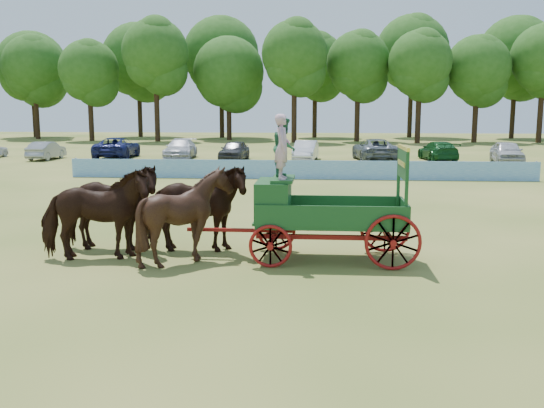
{
  "coord_description": "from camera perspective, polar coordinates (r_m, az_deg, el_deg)",
  "views": [
    {
      "loc": [
        0.26,
        -15.54,
        3.96
      ],
      "look_at": [
        -1.11,
        1.01,
        1.3
      ],
      "focal_mm": 40.0,
      "sensor_mm": 36.0,
      "label": 1
    }
  ],
  "objects": [
    {
      "name": "treeline",
      "position": [
        76.11,
        2.12,
        13.39
      ],
      "size": [
        91.41,
        21.5,
        15.9
      ],
      "color": "#382314",
      "rests_on": "ground"
    },
    {
      "name": "parked_cars",
      "position": [
        45.96,
        8.01,
        5.03
      ],
      "size": [
        56.76,
        8.03,
        1.63
      ],
      "color": "silver",
      "rests_on": "ground"
    },
    {
      "name": "horse_wheel_right",
      "position": [
        16.68,
        -7.26,
        -0.43
      ],
      "size": [
        2.99,
        1.56,
        2.43
      ],
      "primitive_type": "imported",
      "rotation": [
        0.0,
        0.0,
        1.66
      ],
      "color": "black",
      "rests_on": "ground"
    },
    {
      "name": "farm_dray",
      "position": [
        15.74,
        2.89,
        0.67
      ],
      "size": [
        6.0,
        2.0,
        3.79
      ],
      "color": "maroon",
      "rests_on": "ground"
    },
    {
      "name": "ground",
      "position": [
        16.04,
        3.66,
        -5.21
      ],
      "size": [
        160.0,
        160.0,
        0.0
      ],
      "primitive_type": "plane",
      "color": "#A19149",
      "rests_on": "ground"
    },
    {
      "name": "horse_lead_right",
      "position": [
        17.34,
        -15.04,
        -0.31
      ],
      "size": [
        2.93,
        1.43,
        2.43
      ],
      "primitive_type": "imported",
      "rotation": [
        0.0,
        0.0,
        1.61
      ],
      "color": "black",
      "rests_on": "ground"
    },
    {
      "name": "sponsor_banner",
      "position": [
        33.74,
        2.55,
        3.25
      ],
      "size": [
        26.0,
        0.08,
        1.05
      ],
      "primitive_type": "cube",
      "color": "#216EB7",
      "rests_on": "ground"
    },
    {
      "name": "horse_lead_left",
      "position": [
        16.32,
        -16.34,
        -0.94
      ],
      "size": [
        3.08,
        1.85,
        2.43
      ],
      "primitive_type": "imported",
      "rotation": [
        0.0,
        0.0,
        1.77
      ],
      "color": "black",
      "rests_on": "ground"
    },
    {
      "name": "horse_wheel_left",
      "position": [
        15.63,
        -8.09,
        -1.09
      ],
      "size": [
        2.22,
        1.97,
        2.44
      ],
      "primitive_type": "imported",
      "rotation": [
        0.0,
        0.0,
        1.57
      ],
      "color": "black",
      "rests_on": "ground"
    }
  ]
}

